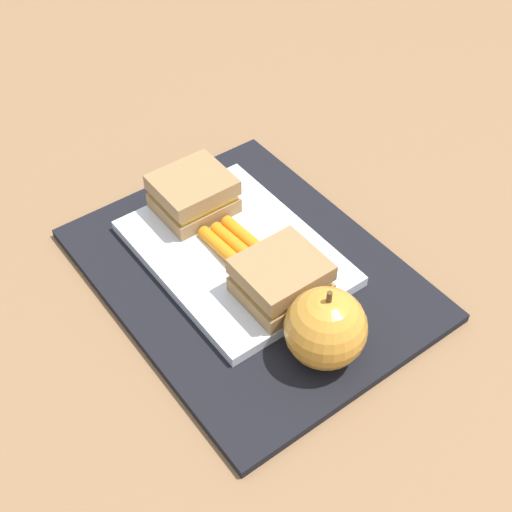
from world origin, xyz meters
TOP-DOWN VIEW (x-y plane):
  - ground_plane at (0.00, 0.00)m, footprint 2.40×2.40m
  - lunchbag_mat at (0.00, 0.00)m, footprint 0.36×0.28m
  - food_tray at (-0.03, 0.00)m, footprint 0.23×0.17m
  - sandwich_half_left at (-0.10, 0.00)m, footprint 0.07×0.08m
  - sandwich_half_right at (0.05, 0.00)m, footprint 0.07×0.08m
  - carrot_sticks_bundle at (-0.03, 0.00)m, footprint 0.08×0.04m
  - apple at (0.13, -0.01)m, footprint 0.08×0.08m

SIDE VIEW (x-z plane):
  - ground_plane at x=0.00m, z-range 0.00..0.00m
  - lunchbag_mat at x=0.00m, z-range 0.00..0.01m
  - food_tray at x=-0.03m, z-range 0.01..0.02m
  - carrot_sticks_bundle at x=-0.03m, z-range 0.02..0.04m
  - sandwich_half_left at x=-0.10m, z-range 0.02..0.07m
  - sandwich_half_right at x=0.05m, z-range 0.02..0.07m
  - apple at x=0.13m, z-range 0.00..0.09m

